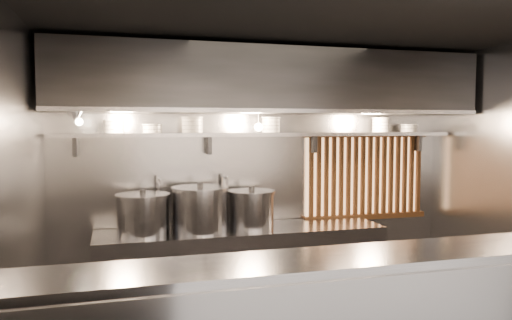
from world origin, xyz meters
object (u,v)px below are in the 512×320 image
pendant_bulb (259,127)px  stock_pot_left (143,214)px  stock_pot_right (252,209)px  stock_pot_mid (200,209)px  heat_lamp (76,115)px

pendant_bulb → stock_pot_left: size_ratio=0.30×
stock_pot_left → stock_pot_right: (1.12, 0.04, -0.00)m
stock_pot_mid → stock_pot_right: size_ratio=1.07×
heat_lamp → stock_pot_left: (0.59, 0.27, -0.96)m
stock_pot_right → stock_pot_mid: bearing=-175.8°
heat_lamp → pendant_bulb: (1.80, 0.35, -0.11)m
stock_pot_left → stock_pot_right: stock_pot_left is taller
pendant_bulb → stock_pot_left: bearing=-176.5°
heat_lamp → stock_pot_left: heat_lamp is taller
pendant_bulb → heat_lamp: bearing=-169.0°
pendant_bulb → stock_pot_right: pendant_bulb is taller
pendant_bulb → stock_pot_mid: pendant_bulb is taller
pendant_bulb → stock_pot_mid: 1.05m
pendant_bulb → stock_pot_mid: (-0.64, -0.08, -0.83)m
heat_lamp → stock_pot_right: (1.71, 0.31, -0.97)m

